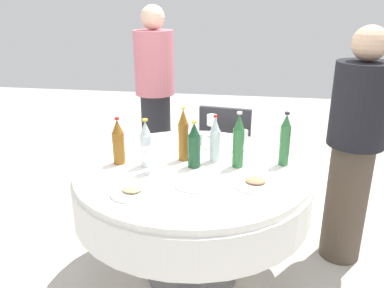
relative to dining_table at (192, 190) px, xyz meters
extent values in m
plane|color=#B7B2A8|center=(0.00, 0.00, -0.59)|extent=(10.00, 10.00, 0.00)
cylinder|color=white|center=(0.00, 0.00, 0.13)|extent=(1.33, 1.33, 0.04)
cylinder|color=white|center=(0.00, 0.00, 0.00)|extent=(1.36, 1.36, 0.22)
cylinder|color=slate|center=(0.00, 0.00, -0.35)|extent=(0.14, 0.14, 0.48)
cylinder|color=slate|center=(0.00, 0.00, -0.58)|extent=(0.56, 0.56, 0.03)
cylinder|color=silver|center=(-0.12, -0.11, 0.24)|extent=(0.06, 0.06, 0.19)
cone|color=silver|center=(-0.12, -0.11, 0.38)|extent=(0.06, 0.06, 0.08)
cylinder|color=red|center=(-0.12, -0.11, 0.42)|extent=(0.02, 0.02, 0.01)
cylinder|color=silver|center=(0.26, 0.02, 0.24)|extent=(0.07, 0.07, 0.19)
cone|color=silver|center=(0.26, 0.02, 0.38)|extent=(0.06, 0.06, 0.08)
cylinder|color=gold|center=(0.26, 0.02, 0.42)|extent=(0.03, 0.03, 0.01)
cylinder|color=#2D6B38|center=(-0.52, -0.12, 0.27)|extent=(0.06, 0.06, 0.24)
cone|color=#2D6B38|center=(-0.52, -0.12, 0.42)|extent=(0.05, 0.05, 0.07)
cylinder|color=black|center=(-0.52, -0.12, 0.46)|extent=(0.03, 0.03, 0.01)
cylinder|color=#8C5619|center=(0.07, -0.10, 0.26)|extent=(0.06, 0.06, 0.23)
cone|color=#8C5619|center=(0.07, -0.10, 0.42)|extent=(0.06, 0.06, 0.09)
cylinder|color=gold|center=(0.07, -0.10, 0.47)|extent=(0.02, 0.02, 0.01)
cylinder|color=#8C5619|center=(0.43, 0.01, 0.24)|extent=(0.07, 0.07, 0.19)
cone|color=#8C5619|center=(0.43, 0.01, 0.38)|extent=(0.06, 0.06, 0.08)
cylinder|color=red|center=(0.43, 0.01, 0.42)|extent=(0.02, 0.02, 0.01)
cylinder|color=#194728|center=(-0.01, -0.01, 0.24)|extent=(0.07, 0.07, 0.19)
cone|color=#194728|center=(-0.01, -0.01, 0.37)|extent=(0.06, 0.06, 0.07)
cylinder|color=gold|center=(-0.01, -0.01, 0.42)|extent=(0.03, 0.03, 0.01)
cylinder|color=#2D6B38|center=(-0.26, -0.05, 0.26)|extent=(0.06, 0.06, 0.23)
cone|color=#2D6B38|center=(-0.26, -0.05, 0.42)|extent=(0.06, 0.06, 0.09)
cylinder|color=silver|center=(-0.26, -0.05, 0.47)|extent=(0.03, 0.03, 0.01)
cylinder|color=white|center=(0.22, 0.13, 0.15)|extent=(0.06, 0.06, 0.00)
cylinder|color=white|center=(0.22, 0.13, 0.19)|extent=(0.01, 0.01, 0.07)
cylinder|color=white|center=(0.22, 0.13, 0.26)|extent=(0.06, 0.06, 0.07)
cylinder|color=white|center=(-0.05, -0.54, 0.15)|extent=(0.06, 0.06, 0.00)
cylinder|color=white|center=(-0.05, -0.54, 0.19)|extent=(0.01, 0.01, 0.08)
cylinder|color=white|center=(-0.05, -0.54, 0.27)|extent=(0.07, 0.07, 0.07)
cylinder|color=white|center=(-0.27, -0.31, 0.15)|extent=(0.06, 0.06, 0.00)
cylinder|color=white|center=(-0.27, -0.31, 0.18)|extent=(0.01, 0.01, 0.06)
cylinder|color=white|center=(-0.27, -0.31, 0.25)|extent=(0.08, 0.08, 0.07)
cylinder|color=white|center=(-0.01, -0.16, 0.15)|extent=(0.06, 0.06, 0.00)
cylinder|color=white|center=(-0.01, -0.16, 0.19)|extent=(0.01, 0.01, 0.08)
cylinder|color=white|center=(-0.01, -0.16, 0.27)|extent=(0.07, 0.07, 0.07)
cylinder|color=white|center=(0.24, 0.38, 0.16)|extent=(0.21, 0.21, 0.02)
ellipsoid|color=tan|center=(0.24, 0.38, 0.18)|extent=(0.10, 0.09, 0.02)
cylinder|color=white|center=(-0.36, 0.18, 0.16)|extent=(0.23, 0.23, 0.02)
ellipsoid|color=tan|center=(-0.36, 0.18, 0.18)|extent=(0.10, 0.09, 0.02)
cylinder|color=white|center=(-0.05, 0.22, 0.16)|extent=(0.22, 0.22, 0.02)
cylinder|color=white|center=(0.44, -0.22, 0.16)|extent=(0.21, 0.21, 0.02)
cube|color=silver|center=(0.17, -0.22, 0.15)|extent=(0.17, 0.09, 0.00)
cube|color=white|center=(-0.03, -0.36, 0.16)|extent=(0.18, 0.18, 0.02)
cylinder|color=#26262B|center=(0.53, -1.25, -0.16)|extent=(0.26, 0.26, 0.86)
cylinder|color=#D8727F|center=(0.53, -1.25, 0.54)|extent=(0.34, 0.34, 0.54)
sphere|color=beige|center=(0.53, -1.25, 0.91)|extent=(0.20, 0.20, 0.20)
cylinder|color=#4C3F33|center=(-0.96, -0.36, -0.19)|extent=(0.26, 0.26, 0.80)
cylinder|color=black|center=(-0.96, -0.36, 0.46)|extent=(0.34, 0.34, 0.51)
sphere|color=#D8AD8C|center=(-0.96, -0.36, 0.82)|extent=(0.20, 0.20, 0.20)
cube|color=#2D2D33|center=(-0.15, -1.02, -0.14)|extent=(0.45, 0.45, 0.04)
cube|color=#2D2D33|center=(-0.12, -0.85, 0.07)|extent=(0.40, 0.10, 0.42)
cylinder|color=gray|center=(-0.34, -1.17, -0.38)|extent=(0.03, 0.03, 0.43)
cylinder|color=gray|center=(0.00, -1.22, -0.38)|extent=(0.03, 0.03, 0.43)
cylinder|color=gray|center=(-0.29, -0.83, -0.38)|extent=(0.03, 0.03, 0.43)
cylinder|color=gray|center=(0.05, -0.88, -0.38)|extent=(0.03, 0.03, 0.43)
camera|label=1|loc=(-0.33, 2.05, 1.05)|focal=36.93mm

